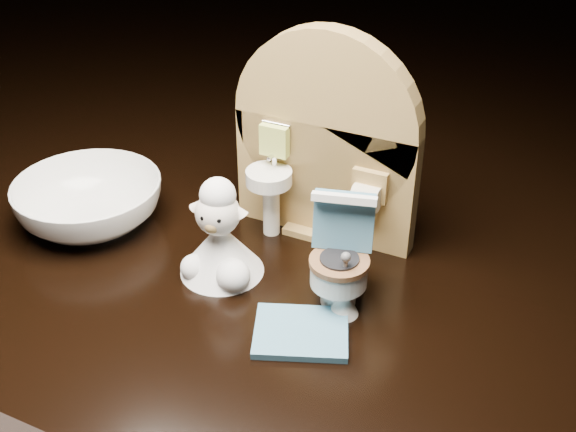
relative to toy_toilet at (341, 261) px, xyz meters
The scene contains 6 objects.
backdrop_panel 0.08m from the toy_toilet, 122.13° to the left, with size 0.13×0.05×0.15m.
toy_toilet is the anchor object (origin of this frame).
bath_mat 0.05m from the toy_toilet, 97.91° to the right, with size 0.06×0.05×0.00m, color teal.
toilet_brush 0.02m from the toy_toilet, 60.94° to the right, with size 0.02×0.02×0.05m.
plush_lamb 0.08m from the toy_toilet, behind, with size 0.06×0.06×0.07m.
ceramic_bowl 0.20m from the toy_toilet, behind, with size 0.11×0.11×0.03m, color white.
Camera 1 is at (0.16, -0.34, 0.29)m, focal length 45.00 mm.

